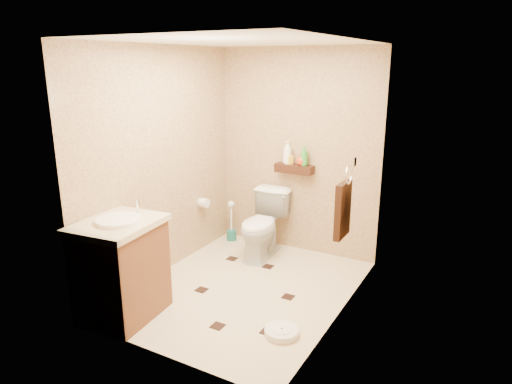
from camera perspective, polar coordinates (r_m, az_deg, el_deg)
The scene contains 18 objects.
ground at distance 4.74m, azimuth -1.50°, elevation -12.02°, with size 2.50×2.50×0.00m, color beige.
wall_back at distance 5.40m, azimuth 5.19°, elevation 4.94°, with size 2.00×0.04×2.40m, color tan.
wall_front at distance 3.34m, azimuth -12.63°, elevation -2.28°, with size 2.00×0.04×2.40m, color tan.
wall_left at distance 4.89m, azimuth -11.77°, elevation 3.51°, with size 0.04×2.50×2.40m, color tan.
wall_right at distance 3.91m, azimuth 11.08°, elevation 0.48°, with size 0.04×2.50×2.40m, color tan.
ceiling at distance 4.19m, azimuth -1.75°, elevation 18.34°, with size 2.00×2.50×0.02m, color white.
wall_shelf at distance 5.37m, azimuth 4.79°, elevation 2.92°, with size 0.46×0.14×0.10m, color #3A1B0F.
floor_accents at distance 4.69m, azimuth -1.30°, elevation -12.35°, with size 1.18×1.39×0.01m.
toilet at distance 5.35m, azimuth 0.83°, elevation -4.12°, with size 0.43×0.76×0.78m, color white.
vanity at distance 4.27m, azimuth -16.48°, elevation -9.09°, with size 0.68×0.80×1.04m.
bathroom_scale at distance 4.03m, azimuth 3.22°, elevation -17.04°, with size 0.36×0.36×0.06m.
toilet_brush at distance 5.89m, azimuth -3.10°, elevation -4.31°, with size 0.12×0.12×0.53m.
towel_ring at distance 4.24m, azimuth 10.85°, elevation -1.90°, with size 0.12×0.30×0.76m.
toilet_paper at distance 5.50m, azimuth -6.55°, elevation -1.35°, with size 0.12×0.11×0.12m.
bottle_a at distance 5.36m, azimuth 3.97°, elevation 4.97°, with size 0.11×0.11×0.27m, color white.
bottle_b at distance 5.37m, azimuth 4.18°, elevation 4.34°, with size 0.07×0.07×0.16m, color yellow.
bottle_c at distance 5.30m, azimuth 5.70°, elevation 4.12°, with size 0.12×0.12×0.15m, color red.
bottle_d at distance 5.28m, azimuth 6.02°, elevation 4.53°, with size 0.09×0.09×0.23m, color green.
Camera 1 is at (2.15, -3.60, 2.22)m, focal length 32.00 mm.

